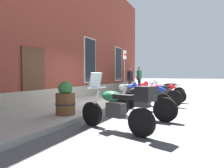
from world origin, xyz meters
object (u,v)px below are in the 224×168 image
at_px(parking_sign, 125,67).
at_px(motorcycle_blue_sport, 144,95).
at_px(motorcycle_white_sport, 163,90).
at_px(barrel_planter, 65,100).
at_px(motorcycle_black_naked, 140,102).
at_px(motorcycle_green_touring, 118,107).
at_px(pedestrian_dark_jacket, 130,78).
at_px(pedestrian_striped_shirt, 139,77).
at_px(motorcycle_yellow_naked, 166,89).
at_px(motorcycle_red_sport, 155,92).

bearing_deg(parking_sign, motorcycle_blue_sport, -145.21).
xyz_separation_m(motorcycle_white_sport, barrel_planter, (-5.17, 1.82, -0.02)).
distance_m(motorcycle_black_naked, parking_sign, 4.43).
distance_m(motorcycle_green_touring, motorcycle_blue_sport, 2.96).
bearing_deg(parking_sign, pedestrian_dark_jacket, 15.49).
distance_m(pedestrian_dark_jacket, parking_sign, 4.35).
height_order(motorcycle_green_touring, parking_sign, parking_sign).
bearing_deg(parking_sign, motorcycle_green_touring, -160.85).
relative_size(motorcycle_black_naked, parking_sign, 0.88).
bearing_deg(motorcycle_black_naked, motorcycle_blue_sport, 11.12).
bearing_deg(pedestrian_striped_shirt, motorcycle_black_naked, -163.35).
bearing_deg(motorcycle_blue_sport, pedestrian_dark_jacket, 23.15).
height_order(motorcycle_black_naked, pedestrian_dark_jacket, pedestrian_dark_jacket).
xyz_separation_m(motorcycle_black_naked, motorcycle_white_sport, (4.22, 0.11, 0.09)).
bearing_deg(motorcycle_blue_sport, motorcycle_white_sport, -3.80).
xyz_separation_m(motorcycle_yellow_naked, pedestrian_striped_shirt, (2.90, 2.38, 0.65)).
bearing_deg(pedestrian_striped_shirt, motorcycle_green_touring, -166.07).
xyz_separation_m(motorcycle_red_sport, parking_sign, (0.88, 1.73, 1.14)).
xyz_separation_m(motorcycle_black_naked, motorcycle_blue_sport, (1.48, 0.29, 0.06)).
bearing_deg(motorcycle_white_sport, motorcycle_green_touring, -179.68).
distance_m(motorcycle_black_naked, barrel_planter, 2.15).
bearing_deg(motorcycle_black_naked, pedestrian_striped_shirt, 16.65).
height_order(motorcycle_black_naked, motorcycle_white_sport, motorcycle_white_sport).
distance_m(motorcycle_green_touring, parking_sign, 5.71).
distance_m(motorcycle_blue_sport, pedestrian_striped_shirt, 7.56).
xyz_separation_m(motorcycle_green_touring, motorcycle_yellow_naked, (7.23, 0.13, -0.08)).
relative_size(motorcycle_white_sport, pedestrian_dark_jacket, 1.23).
height_order(motorcycle_black_naked, motorcycle_red_sport, motorcycle_red_sport).
height_order(motorcycle_black_naked, pedestrian_striped_shirt, pedestrian_striped_shirt).
relative_size(motorcycle_green_touring, pedestrian_dark_jacket, 1.21).
bearing_deg(motorcycle_blue_sport, motorcycle_red_sport, -4.07).
height_order(motorcycle_blue_sport, barrel_planter, barrel_planter).
distance_m(motorcycle_green_touring, motorcycle_red_sport, 4.41).
height_order(motorcycle_blue_sport, motorcycle_white_sport, motorcycle_white_sport).
distance_m(motorcycle_blue_sport, motorcycle_red_sport, 1.46).
relative_size(motorcycle_green_touring, pedestrian_striped_shirt, 1.15).
height_order(pedestrian_striped_shirt, parking_sign, parking_sign).
relative_size(motorcycle_red_sport, motorcycle_yellow_naked, 1.04).
bearing_deg(motorcycle_green_touring, parking_sign, 19.15).
relative_size(motorcycle_white_sport, motorcycle_yellow_naked, 1.00).
xyz_separation_m(motorcycle_green_touring, pedestrian_striped_shirt, (10.13, 2.51, 0.57)).
relative_size(motorcycle_green_touring, motorcycle_black_naked, 0.96).
bearing_deg(motorcycle_blue_sport, parking_sign, 34.79).
distance_m(motorcycle_black_naked, motorcycle_white_sport, 4.23).
height_order(motorcycle_blue_sport, pedestrian_striped_shirt, pedestrian_striped_shirt).
distance_m(motorcycle_green_touring, motorcycle_black_naked, 1.48).
bearing_deg(motorcycle_white_sport, motorcycle_yellow_naked, 3.75).
relative_size(motorcycle_green_touring, motorcycle_red_sport, 0.94).
distance_m(motorcycle_yellow_naked, pedestrian_dark_jacket, 3.65).
distance_m(motorcycle_white_sport, pedestrian_striped_shirt, 5.11).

